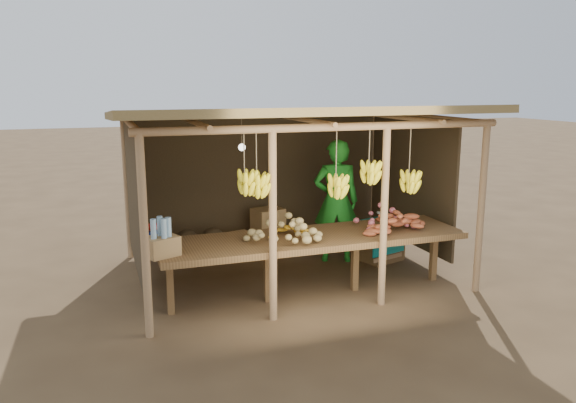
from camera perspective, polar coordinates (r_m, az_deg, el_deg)
name	(u,v)px	position (r m, az deg, el deg)	size (l,w,h in m)	color
ground	(288,272)	(8.18, 0.00, -7.22)	(60.00, 60.00, 0.00)	brown
stall_structure	(290,142)	(7.68, 0.24, 6.11)	(4.70, 3.50, 2.43)	#A47C54
counter	(313,240)	(7.11, 2.51, -3.95)	(3.90, 1.05, 0.80)	brown
potato_heap	(286,227)	(6.76, -0.17, -2.63)	(0.95, 0.57, 0.36)	#9F8952
sweet_potato_heap	(396,218)	(7.36, 10.92, -1.67)	(0.95, 0.57, 0.36)	#A84E2B
onion_heap	(384,214)	(7.58, 9.76, -1.25)	(0.80, 0.48, 0.36)	#C5606B
banana_pile	(285,223)	(7.02, -0.31, -2.16)	(0.53, 0.32, 0.34)	yellow
tomato_basin	(155,233)	(7.07, -13.38, -3.14)	(0.38, 0.38, 0.20)	navy
bottle_box	(161,241)	(6.38, -12.75, -3.95)	(0.43, 0.39, 0.44)	#997444
vendor	(336,201)	(8.52, 4.91, 0.05)	(0.68, 0.45, 1.87)	#1B7C1E
tarp_crate	(380,239)	(8.78, 9.32, -3.83)	(0.80, 0.74, 0.79)	brown
carton_stack	(258,235)	(8.92, -3.06, -3.46)	(1.02, 0.45, 0.72)	#997444
burlap_sacks	(200,244)	(8.75, -8.91, -4.31)	(0.84, 0.44, 0.59)	#41321E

